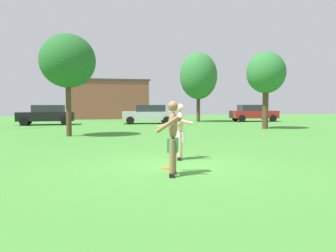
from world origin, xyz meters
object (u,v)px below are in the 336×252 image
(frisbee, at_px, (167,168))
(tree_left_field, at_px, (266,73))
(car_silver_mid_lot, at_px, (148,114))
(player_with_cap, at_px, (173,134))
(car_black_near_post, at_px, (47,114))
(tree_behind_players, at_px, (198,76))
(car_red_far_end, at_px, (253,113))
(tree_right_field, at_px, (68,61))
(player_in_gray, at_px, (180,130))

(frisbee, relative_size, tree_left_field, 0.06)
(frisbee, bearing_deg, car_silver_mid_lot, 81.84)
(player_with_cap, height_order, tree_left_field, tree_left_field)
(car_black_near_post, height_order, tree_left_field, tree_left_field)
(car_silver_mid_lot, relative_size, tree_behind_players, 0.69)
(frisbee, relative_size, car_black_near_post, 0.07)
(car_red_far_end, xyz_separation_m, tree_right_field, (-16.17, -11.29, 3.02))
(car_silver_mid_lot, xyz_separation_m, tree_right_field, (-5.84, -9.94, 3.02))
(car_red_far_end, height_order, tree_behind_players, tree_behind_players)
(tree_left_field, distance_m, tree_behind_players, 9.50)
(tree_behind_players, bearing_deg, frisbee, -110.03)
(car_black_near_post, bearing_deg, car_silver_mid_lot, -1.50)
(frisbee, height_order, tree_left_field, tree_left_field)
(player_in_gray, bearing_deg, car_silver_mid_lot, 83.45)
(car_silver_mid_lot, distance_m, tree_behind_players, 6.35)
(frisbee, distance_m, car_black_near_post, 20.51)
(tree_right_field, bearing_deg, player_with_cap, -74.05)
(car_black_near_post, bearing_deg, player_in_gray, -71.79)
(player_in_gray, distance_m, frisbee, 1.74)
(tree_left_field, bearing_deg, player_in_gray, -129.19)
(player_in_gray, height_order, tree_behind_players, tree_behind_players)
(tree_left_field, bearing_deg, player_with_cap, -126.43)
(frisbee, bearing_deg, player_in_gray, 61.83)
(player_in_gray, bearing_deg, tree_right_field, 114.29)
(car_silver_mid_lot, bearing_deg, player_in_gray, -96.55)
(player_with_cap, xyz_separation_m, tree_right_field, (-2.99, 10.45, 2.87))
(car_red_far_end, distance_m, tree_left_field, 9.97)
(car_red_far_end, xyz_separation_m, tree_left_field, (-3.64, -8.82, 2.88))
(car_black_near_post, height_order, tree_behind_players, tree_behind_players)
(player_with_cap, bearing_deg, tree_behind_players, 70.54)
(car_black_near_post, relative_size, tree_left_field, 0.84)
(tree_behind_players, bearing_deg, tree_left_field, -79.84)
(car_black_near_post, distance_m, tree_right_field, 10.84)
(tree_left_field, xyz_separation_m, tree_behind_players, (-1.67, 9.34, 0.53))
(car_black_near_post, bearing_deg, player_with_cap, -75.55)
(car_red_far_end, bearing_deg, player_with_cap, -121.23)
(car_black_near_post, xyz_separation_m, tree_behind_players, (13.17, 1.66, 3.41))
(frisbee, distance_m, tree_behind_players, 23.21)
(tree_behind_players, bearing_deg, car_silver_mid_lot, -159.46)
(player_with_cap, bearing_deg, car_black_near_post, 104.45)
(player_in_gray, height_order, car_red_far_end, player_in_gray)
(player_with_cap, xyz_separation_m, tree_behind_players, (7.86, 22.26, 3.26))
(tree_left_field, xyz_separation_m, tree_right_field, (-12.52, -2.48, 0.14))
(car_silver_mid_lot, xyz_separation_m, tree_left_field, (6.69, -7.46, 2.88))
(player_with_cap, distance_m, car_red_far_end, 25.42)
(player_with_cap, height_order, frisbee, player_with_cap)
(player_with_cap, xyz_separation_m, tree_left_field, (9.54, 12.92, 2.73))
(car_red_far_end, relative_size, tree_behind_players, 0.69)
(player_with_cap, xyz_separation_m, frisbee, (0.04, 0.82, -0.96))
(player_in_gray, xyz_separation_m, car_silver_mid_lot, (2.09, 18.23, -0.06))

